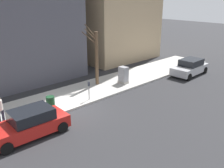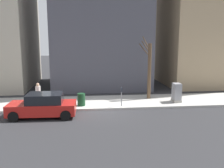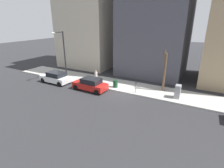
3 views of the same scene
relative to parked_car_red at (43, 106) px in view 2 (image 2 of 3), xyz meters
The scene contains 9 objects.
ground_plane 3.86m from the parked_car_red, 74.16° to the right, with size 120.00×120.00×0.00m, color #2B2B2D.
sidewalk 4.79m from the parked_car_red, 50.21° to the right, with size 4.00×36.00×0.15m, color #B2AFA8.
parked_car_red is the anchor object (origin of this frame).
parking_meter 5.46m from the parked_car_red, 74.21° to the right, with size 0.14×0.10×1.35m.
utility_box 9.92m from the parked_car_red, 76.39° to the right, with size 0.83×0.61×1.43m.
bare_tree 8.78m from the parked_car_red, 64.74° to the right, with size 1.22×0.80×4.98m.
trash_bin 3.07m from the parked_car_red, 50.97° to the right, with size 0.56×0.56×0.90m, color #14381E.
pedestrian_near_meter 2.43m from the parked_car_red, 16.98° to the left, with size 0.36×0.36×1.66m.
office_tower_left 20.94m from the parked_car_red, 54.86° to the right, with size 9.23×9.23×17.39m, color tan.
Camera 2 is at (-16.75, 0.88, 4.91)m, focal length 40.00 mm.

